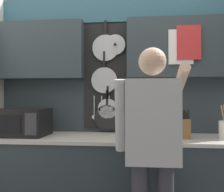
{
  "coord_description": "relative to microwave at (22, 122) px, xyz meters",
  "views": [
    {
      "loc": [
        0.22,
        -2.35,
        1.25
      ],
      "look_at": [
        -0.03,
        0.21,
        1.28
      ],
      "focal_mm": 40.0,
      "sensor_mm": 36.0,
      "label": 1
    }
  ],
  "objects": [
    {
      "name": "person",
      "position": [
        1.22,
        -0.51,
        -0.07
      ],
      "size": [
        0.54,
        0.61,
        1.62
      ],
      "color": "#383842",
      "rests_on": "ground_plane"
    },
    {
      "name": "microwave",
      "position": [
        0.0,
        0.0,
        0.0
      ],
      "size": [
        0.48,
        0.38,
        0.26
      ],
      "color": "black",
      "rests_on": "base_cabinet_counter"
    },
    {
      "name": "back_wall_unit",
      "position": [
        0.89,
        0.32,
        0.42
      ],
      "size": [
        3.09,
        0.23,
        2.35
      ],
      "color": "#2D383D",
      "rests_on": "ground_plane"
    },
    {
      "name": "knife_block",
      "position": [
        1.53,
        0.0,
        -0.04
      ],
      "size": [
        0.12,
        0.16,
        0.26
      ],
      "color": "brown",
      "rests_on": "base_cabinet_counter"
    },
    {
      "name": "base_cabinet_counter",
      "position": [
        0.88,
        0.03,
        -0.58
      ],
      "size": [
        2.52,
        0.65,
        0.9
      ],
      "color": "#2D383D",
      "rests_on": "ground_plane"
    }
  ]
}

